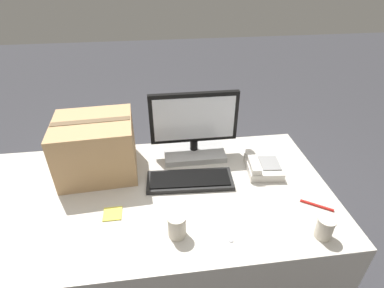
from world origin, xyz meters
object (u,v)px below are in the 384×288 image
paper_cup_right (325,228)px  paper_cup_left (177,226)px  keyboard (190,180)px  sticky_note_pad (113,214)px  monitor (194,131)px  pen_marker (317,205)px  spoon (226,233)px  cardboard_box (96,147)px  desk_phone (262,166)px

paper_cup_right → paper_cup_left: bearing=171.8°
keyboard → paper_cup_right: bearing=-36.2°
paper_cup_left → sticky_note_pad: (-0.28, 0.15, -0.05)m
paper_cup_right → monitor: bearing=124.0°
keyboard → pen_marker: bearing=-20.4°
monitor → paper_cup_right: monitor is taller
paper_cup_left → pen_marker: bearing=7.0°
paper_cup_left → pen_marker: (0.66, 0.08, -0.05)m
pen_marker → sticky_note_pad: pen_marker is taller
monitor → spoon: 0.62m
cardboard_box → pen_marker: bearing=-21.8°
paper_cup_left → paper_cup_right: bearing=-8.2°
keyboard → pen_marker: size_ratio=3.43×
paper_cup_left → sticky_note_pad: size_ratio=1.32×
keyboard → sticky_note_pad: (-0.37, -0.17, -0.01)m
paper_cup_left → paper_cup_right: paper_cup_left is taller
paper_cup_left → pen_marker: 0.66m
monitor → keyboard: bearing=-102.3°
pen_marker → paper_cup_right: bearing=104.4°
keyboard → sticky_note_pad: size_ratio=5.43×
monitor → sticky_note_pad: 0.62m
desk_phone → spoon: (-0.29, -0.39, -0.03)m
keyboard → pen_marker: (0.56, -0.25, -0.01)m
keyboard → paper_cup_left: bearing=-102.9°
monitor → paper_cup_left: bearing=-104.5°
monitor → pen_marker: monitor is taller
paper_cup_left → monitor: bearing=75.5°
monitor → paper_cup_left: size_ratio=4.47×
keyboard → paper_cup_right: (0.50, -0.41, 0.04)m
desk_phone → paper_cup_right: paper_cup_right is taller
desk_phone → cardboard_box: 0.88m
desk_phone → pen_marker: 0.34m
sticky_note_pad → paper_cup_right: bearing=-15.2°
spoon → pen_marker: pen_marker is taller
desk_phone → paper_cup_right: size_ratio=2.21×
desk_phone → cardboard_box: bearing=177.6°
cardboard_box → pen_marker: 1.11m
paper_cup_left → spoon: paper_cup_left is taller
paper_cup_right → sticky_note_pad: (-0.87, 0.24, -0.05)m
paper_cup_right → sticky_note_pad: paper_cup_right is taller
paper_cup_right → cardboard_box: 1.13m
sticky_note_pad → spoon: bearing=-20.0°
desk_phone → pen_marker: bearing=-54.9°
monitor → paper_cup_left: monitor is taller
keyboard → cardboard_box: cardboard_box is taller
desk_phone → paper_cup_right: 0.47m
monitor → paper_cup_right: bearing=-56.0°
paper_cup_left → spoon: size_ratio=0.72×
monitor → cardboard_box: bearing=-170.6°
paper_cup_right → sticky_note_pad: bearing=164.8°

